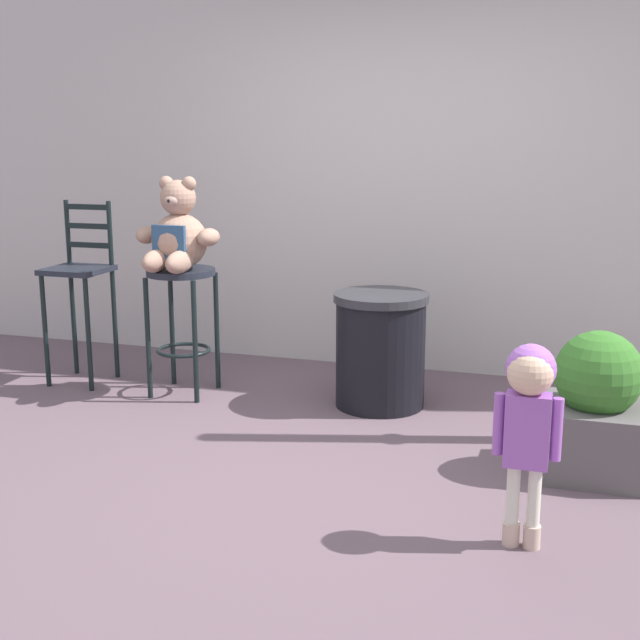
% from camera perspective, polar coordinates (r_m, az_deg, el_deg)
% --- Properties ---
extents(ground_plane, '(24.00, 24.00, 0.00)m').
position_cam_1_polar(ground_plane, '(4.13, 0.11, -10.58)').
color(ground_plane, '#614D56').
extents(building_wall, '(7.05, 0.30, 3.57)m').
position_cam_1_polar(building_wall, '(5.92, 6.57, 14.00)').
color(building_wall, '#BDB6B4').
rests_on(building_wall, ground_plane).
extents(bar_stool_with_teddy, '(0.43, 0.43, 0.81)m').
position_cam_1_polar(bar_stool_with_teddy, '(5.32, -9.41, 1.10)').
color(bar_stool_with_teddy, '#1D212B').
rests_on(bar_stool_with_teddy, ground_plane).
extents(teddy_bear, '(0.54, 0.48, 0.57)m').
position_cam_1_polar(teddy_bear, '(5.23, -9.72, 5.70)').
color(teddy_bear, '#A47E6A').
rests_on(teddy_bear, bar_stool_with_teddy).
extents(child_walking, '(0.27, 0.21, 0.83)m').
position_cam_1_polar(child_walking, '(3.36, 14.08, -5.47)').
color(child_walking, '#CBAC99').
rests_on(child_walking, ground_plane).
extents(trash_bin, '(0.57, 0.57, 0.70)m').
position_cam_1_polar(trash_bin, '(5.07, 4.14, -2.03)').
color(trash_bin, black).
rests_on(trash_bin, ground_plane).
extents(bar_chair_empty, '(0.38, 0.38, 1.20)m').
position_cam_1_polar(bar_chair_empty, '(5.73, -16.07, 2.58)').
color(bar_chair_empty, '#1D212B').
rests_on(bar_chair_empty, ground_plane).
extents(planter_with_shrub, '(0.49, 0.49, 0.71)m').
position_cam_1_polar(planter_with_shrub, '(4.26, 18.33, -5.81)').
color(planter_with_shrub, '#565252').
rests_on(planter_with_shrub, ground_plane).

